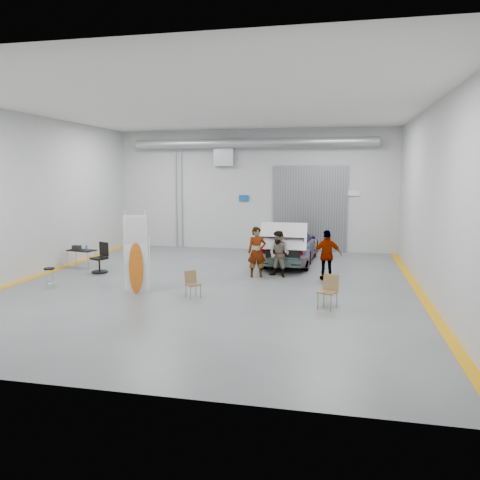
% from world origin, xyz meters
% --- Properties ---
extents(ground, '(16.00, 16.00, 0.00)m').
position_xyz_m(ground, '(0.00, 0.00, 0.00)').
color(ground, '#575A5E').
rests_on(ground, ground).
extents(room_shell, '(14.02, 16.18, 6.01)m').
position_xyz_m(room_shell, '(0.24, 2.22, 4.08)').
color(room_shell, '#AFB1B4').
rests_on(room_shell, ground).
extents(sedan_car, '(2.36, 5.34, 1.52)m').
position_xyz_m(sedan_car, '(2.16, 4.77, 0.76)').
color(sedan_car, silver).
rests_on(sedan_car, ground).
extents(person_a, '(0.78, 0.62, 1.89)m').
position_xyz_m(person_a, '(1.26, 1.68, 0.94)').
color(person_a, brown).
rests_on(person_a, ground).
extents(person_b, '(1.03, 0.92, 1.74)m').
position_xyz_m(person_b, '(2.08, 1.85, 0.87)').
color(person_b, slate).
rests_on(person_b, ground).
extents(person_c, '(1.13, 0.68, 1.82)m').
position_xyz_m(person_c, '(3.84, 1.72, 0.91)').
color(person_c, '#AA5E38').
rests_on(person_c, ground).
extents(surfboard_display, '(0.74, 0.34, 2.69)m').
position_xyz_m(surfboard_display, '(-2.16, -1.52, 1.09)').
color(surfboard_display, white).
rests_on(surfboard_display, ground).
extents(folding_chair_near, '(0.55, 0.62, 0.83)m').
position_xyz_m(folding_chair_near, '(-0.15, -1.66, 0.26)').
color(folding_chair_near, brown).
rests_on(folding_chair_near, ground).
extents(folding_chair_far, '(0.61, 0.64, 0.98)m').
position_xyz_m(folding_chair_far, '(3.96, -2.03, 0.31)').
color(folding_chair_far, brown).
rests_on(folding_chair_far, ground).
extents(shop_stool, '(0.37, 0.37, 0.72)m').
position_xyz_m(shop_stool, '(-5.19, -1.59, 0.36)').
color(shop_stool, black).
rests_on(shop_stool, ground).
extents(work_table, '(1.24, 0.79, 0.94)m').
position_xyz_m(work_table, '(-6.16, 1.96, 0.72)').
color(work_table, '#989BA1').
rests_on(work_table, ground).
extents(office_chair, '(0.67, 0.71, 1.16)m').
position_xyz_m(office_chair, '(-4.85, 1.17, 0.51)').
color(office_chair, black).
rests_on(office_chair, ground).
extents(trunk_lid, '(1.78, 1.08, 0.04)m').
position_xyz_m(trunk_lid, '(2.16, 2.40, 1.54)').
color(trunk_lid, silver).
rests_on(trunk_lid, sedan_car).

